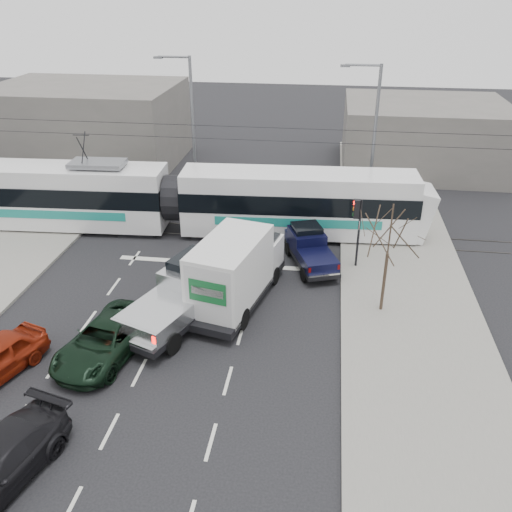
# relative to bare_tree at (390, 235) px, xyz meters

# --- Properties ---
(ground) EXTENTS (120.00, 120.00, 0.00)m
(ground) POSITION_rel_bare_tree_xyz_m (-7.60, -2.50, -3.79)
(ground) COLOR black
(ground) RESTS_ON ground
(sidewalk_right) EXTENTS (6.00, 60.00, 0.15)m
(sidewalk_right) POSITION_rel_bare_tree_xyz_m (1.40, -2.50, -3.72)
(sidewalk_right) COLOR gray
(sidewalk_right) RESTS_ON ground
(rails) EXTENTS (60.00, 1.60, 0.03)m
(rails) POSITION_rel_bare_tree_xyz_m (-7.60, 7.50, -3.78)
(rails) COLOR #33302D
(rails) RESTS_ON ground
(building_left) EXTENTS (14.00, 10.00, 6.00)m
(building_left) POSITION_rel_bare_tree_xyz_m (-21.60, 19.50, -0.79)
(building_left) COLOR slate
(building_left) RESTS_ON ground
(building_right) EXTENTS (12.00, 10.00, 5.00)m
(building_right) POSITION_rel_bare_tree_xyz_m (4.40, 21.50, -1.29)
(building_right) COLOR slate
(building_right) RESTS_ON ground
(bare_tree) EXTENTS (2.40, 2.40, 5.00)m
(bare_tree) POSITION_rel_bare_tree_xyz_m (0.00, 0.00, 0.00)
(bare_tree) COLOR #47382B
(bare_tree) RESTS_ON ground
(traffic_signal) EXTENTS (0.44, 0.44, 3.60)m
(traffic_signal) POSITION_rel_bare_tree_xyz_m (-1.13, 4.00, -1.05)
(traffic_signal) COLOR black
(traffic_signal) RESTS_ON ground
(street_lamp_near) EXTENTS (2.38, 0.25, 9.00)m
(street_lamp_near) POSITION_rel_bare_tree_xyz_m (-0.29, 11.50, 1.32)
(street_lamp_near) COLOR slate
(street_lamp_near) RESTS_ON ground
(street_lamp_far) EXTENTS (2.38, 0.25, 9.00)m
(street_lamp_far) POSITION_rel_bare_tree_xyz_m (-11.79, 13.50, 1.32)
(street_lamp_far) COLOR slate
(street_lamp_far) RESTS_ON ground
(catenary) EXTENTS (60.00, 0.20, 7.00)m
(catenary) POSITION_rel_bare_tree_xyz_m (-7.60, 7.50, 0.09)
(catenary) COLOR black
(catenary) RESTS_ON ground
(tram) EXTENTS (27.39, 4.22, 5.57)m
(tram) POSITION_rel_bare_tree_xyz_m (-11.38, 7.26, -1.82)
(tram) COLOR white
(tram) RESTS_ON ground
(silver_pickup) EXTENTS (4.56, 7.06, 2.43)m
(silver_pickup) POSITION_rel_bare_tree_xyz_m (-8.43, -1.39, -2.58)
(silver_pickup) COLOR black
(silver_pickup) RESTS_ON ground
(box_truck) EXTENTS (3.80, 7.12, 3.38)m
(box_truck) POSITION_rel_bare_tree_xyz_m (-6.49, -0.13, -2.12)
(box_truck) COLOR black
(box_truck) RESTS_ON ground
(navy_pickup) EXTENTS (3.10, 4.80, 1.90)m
(navy_pickup) POSITION_rel_bare_tree_xyz_m (-3.41, 4.17, -2.85)
(navy_pickup) COLOR black
(navy_pickup) RESTS_ON ground
(green_car) EXTENTS (3.34, 5.47, 1.42)m
(green_car) POSITION_rel_bare_tree_xyz_m (-10.89, -4.57, -3.08)
(green_car) COLOR black
(green_car) RESTS_ON ground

